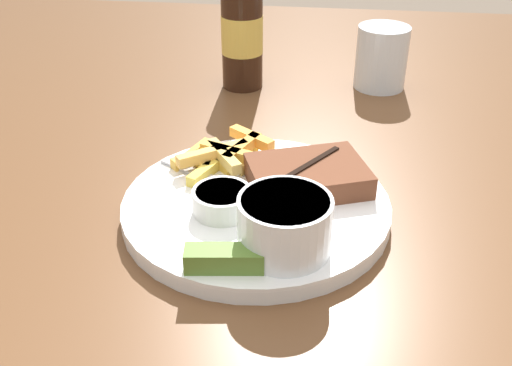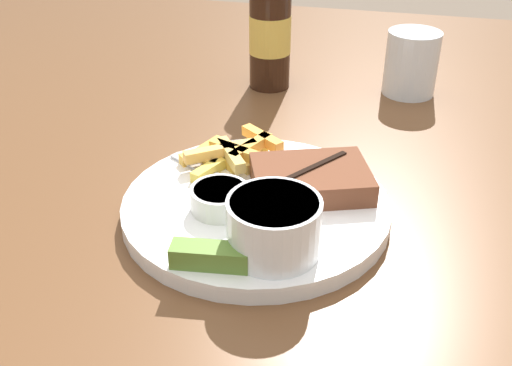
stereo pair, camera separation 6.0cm
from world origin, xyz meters
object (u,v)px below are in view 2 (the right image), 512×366
knife_utensil (272,183)px  beer_bottle (270,32)px  pickle_spear (210,256)px  dinner_plate (256,207)px  fork_utensil (210,173)px  drinking_glass (411,63)px  dipping_sauce_cup (220,198)px  steak_portion (311,179)px  coleslaw_cup (274,223)px

knife_utensil → beer_bottle: (-0.07, 0.31, 0.06)m
pickle_spear → dinner_plate: bearing=83.1°
pickle_spear → fork_utensil: (-0.05, 0.15, -0.01)m
pickle_spear → fork_utensil: pickle_spear is taller
knife_utensil → drinking_glass: bearing=19.0°
dipping_sauce_cup → pickle_spear: bearing=-78.9°
fork_utensil → steak_portion: bearing=29.2°
steak_portion → drinking_glass: size_ratio=1.53×
dinner_plate → drinking_glass: bearing=68.8°
steak_portion → knife_utensil: bearing=-176.3°
dinner_plate → knife_utensil: bearing=73.2°
dipping_sauce_cup → drinking_glass: (0.17, 0.39, 0.02)m
dipping_sauce_cup → beer_bottle: beer_bottle is taller
dipping_sauce_cup → steak_portion: bearing=35.7°
fork_utensil → knife_utensil: knife_utensil is taller
coleslaw_cup → drinking_glass: drinking_glass is taller
fork_utensil → knife_utensil: bearing=26.2°
dinner_plate → dipping_sauce_cup: (-0.03, -0.02, 0.02)m
steak_portion → knife_utensil: steak_portion is taller
coleslaw_cup → dipping_sauce_cup: size_ratio=1.43×
beer_bottle → knife_utensil: bearing=-76.8°
beer_bottle → dipping_sauce_cup: bearing=-84.8°
dinner_plate → steak_portion: (0.05, 0.03, 0.02)m
dinner_plate → pickle_spear: (-0.01, -0.11, 0.02)m
dinner_plate → fork_utensil: (-0.06, 0.04, 0.01)m
steak_portion → knife_utensil: (-0.04, -0.00, -0.01)m
knife_utensil → drinking_glass: size_ratio=1.47×
dinner_plate → drinking_glass: (0.14, 0.37, 0.04)m
drinking_glass → steak_portion: bearing=-105.4°
dipping_sauce_cup → pickle_spear: (0.02, -0.09, -0.00)m
steak_portion → dipping_sauce_cup: bearing=-144.3°
dipping_sauce_cup → fork_utensil: size_ratio=0.49×
coleslaw_cup → fork_utensil: (-0.10, 0.11, -0.03)m
coleslaw_cup → dipping_sauce_cup: bearing=141.4°
dinner_plate → steak_portion: bearing=33.6°
pickle_spear → beer_bottle: 0.46m
drinking_glass → pickle_spear: bearing=-108.0°
dinner_plate → knife_utensil: 0.03m
coleslaw_cup → fork_utensil: 0.15m
steak_portion → drinking_glass: (0.09, 0.33, 0.02)m
fork_utensil → drinking_glass: 0.39m
steak_portion → knife_utensil: 0.04m
fork_utensil → coleslaw_cup: bearing=-18.9°
fork_utensil → drinking_glass: drinking_glass is taller
dinner_plate → beer_bottle: bearing=100.5°
pickle_spear → drinking_glass: size_ratio=0.76×
knife_utensil → drinking_glass: 0.36m
knife_utensil → fork_utensil: bearing=126.1°
coleslaw_cup → beer_bottle: bearing=103.3°
steak_portion → drinking_glass: drinking_glass is taller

